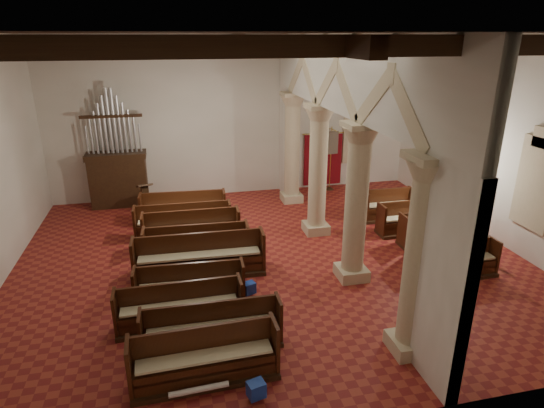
{
  "coord_description": "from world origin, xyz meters",
  "views": [
    {
      "loc": [
        -2.55,
        -11.25,
        5.97
      ],
      "look_at": [
        0.13,
        0.5,
        1.47
      ],
      "focal_mm": 30.0,
      "sensor_mm": 36.0,
      "label": 1
    }
  ],
  "objects_px": {
    "aisle_pew_0": "(462,265)",
    "nave_pew_0": "(205,364)",
    "lectern": "(146,202)",
    "processional_banner": "(330,170)",
    "pipe_organ": "(118,169)"
  },
  "relations": [
    {
      "from": "processional_banner",
      "to": "nave_pew_0",
      "type": "height_order",
      "value": "processional_banner"
    },
    {
      "from": "lectern",
      "to": "processional_banner",
      "type": "xyz_separation_m",
      "value": [
        7.22,
        1.36,
        0.31
      ]
    },
    {
      "from": "processional_banner",
      "to": "pipe_organ",
      "type": "bearing_deg",
      "value": 172.2
    },
    {
      "from": "lectern",
      "to": "processional_banner",
      "type": "relative_size",
      "value": 0.48
    },
    {
      "from": "aisle_pew_0",
      "to": "pipe_organ",
      "type": "bearing_deg",
      "value": 140.04
    },
    {
      "from": "aisle_pew_0",
      "to": "nave_pew_0",
      "type": "bearing_deg",
      "value": -161.28
    },
    {
      "from": "processional_banner",
      "to": "nave_pew_0",
      "type": "relative_size",
      "value": 0.97
    },
    {
      "from": "aisle_pew_0",
      "to": "processional_banner",
      "type": "bearing_deg",
      "value": 96.9
    },
    {
      "from": "pipe_organ",
      "to": "aisle_pew_0",
      "type": "height_order",
      "value": "pipe_organ"
    },
    {
      "from": "processional_banner",
      "to": "aisle_pew_0",
      "type": "xyz_separation_m",
      "value": [
        0.98,
        -7.54,
        -0.5
      ]
    },
    {
      "from": "lectern",
      "to": "aisle_pew_0",
      "type": "height_order",
      "value": "lectern"
    },
    {
      "from": "lectern",
      "to": "processional_banner",
      "type": "bearing_deg",
      "value": -4.79
    },
    {
      "from": "processional_banner",
      "to": "nave_pew_0",
      "type": "bearing_deg",
      "value": -128.54
    },
    {
      "from": "pipe_organ",
      "to": "processional_banner",
      "type": "distance_m",
      "value": 8.2
    },
    {
      "from": "processional_banner",
      "to": "aisle_pew_0",
      "type": "bearing_deg",
      "value": -90.38
    }
  ]
}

